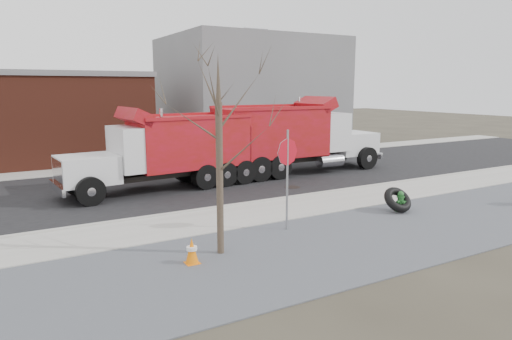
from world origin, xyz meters
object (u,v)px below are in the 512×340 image
stop_sign (287,163)px  dump_truck_red_b (168,148)px  fire_hydrant (400,202)px  truck_tire (398,200)px  dump_truck_red_a (292,135)px

stop_sign → dump_truck_red_b: bearing=107.8°
fire_hydrant → dump_truck_red_b: (-5.94, 7.60, 1.44)m
truck_tire → stop_sign: size_ratio=0.34×
fire_hydrant → truck_tire: 0.17m
stop_sign → dump_truck_red_a: size_ratio=0.33×
dump_truck_red_a → truck_tire: bearing=-96.9°
truck_tire → dump_truck_red_b: bearing=127.4°
stop_sign → dump_truck_red_a: dump_truck_red_a is taller
fire_hydrant → stop_sign: (-4.68, 0.22, 1.75)m
stop_sign → dump_truck_red_b: 7.50m
dump_truck_red_a → dump_truck_red_b: dump_truck_red_a is taller
truck_tire → dump_truck_red_a: 8.29m
fire_hydrant → dump_truck_red_a: dump_truck_red_a is taller
fire_hydrant → dump_truck_red_a: (0.82, 8.12, 1.60)m
fire_hydrant → dump_truck_red_a: bearing=74.7°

